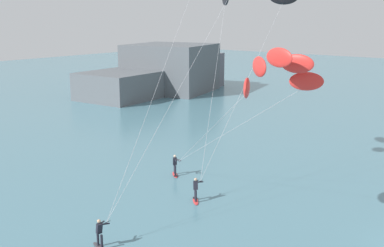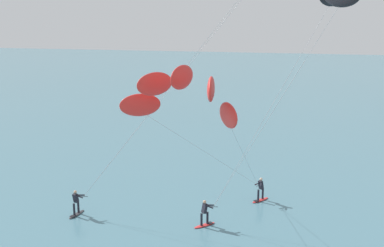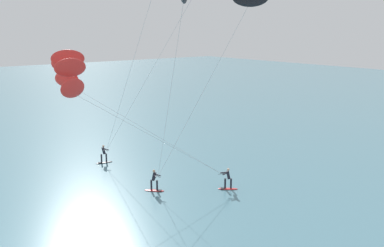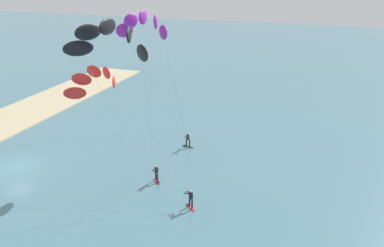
% 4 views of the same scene
% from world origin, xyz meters
% --- Properties ---
extents(kitesurfer_mid_water, '(7.07, 12.86, 10.64)m').
position_xyz_m(kitesurfer_mid_water, '(-2.20, 8.93, 9.01)').
color(kitesurfer_mid_water, red).
rests_on(kitesurfer_mid_water, ground).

